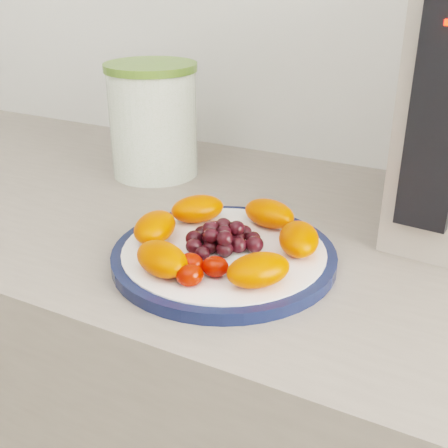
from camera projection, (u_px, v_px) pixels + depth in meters
The scene contains 6 objects.
plate_rim at pixel (224, 256), 0.68m from camera, with size 0.27×0.27×0.01m, color #0F1839.
plate_face at pixel (224, 255), 0.68m from camera, with size 0.25×0.25×0.02m, color white.
canister at pixel (153, 124), 0.93m from camera, with size 0.14×0.14×0.17m, color #3E661A.
canister_lid at pixel (150, 67), 0.89m from camera, with size 0.15×0.15×0.01m, color #53752B.
appliance_panel at pixel (438, 118), 0.60m from camera, with size 0.06×0.02×0.26m, color black.
fruit_plate at pixel (222, 237), 0.67m from camera, with size 0.23×0.23×0.03m.
Camera 1 is at (0.30, 0.55, 1.23)m, focal length 45.00 mm.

